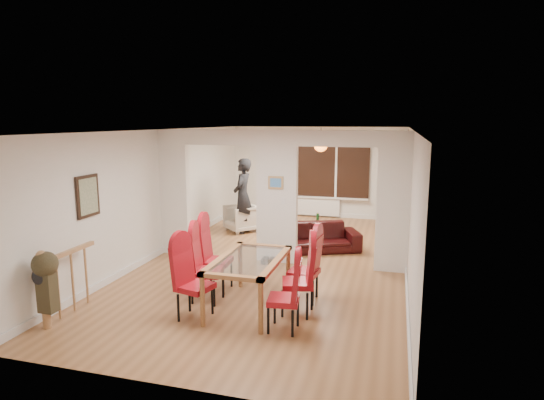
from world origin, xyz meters
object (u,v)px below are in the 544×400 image
at_px(dining_chair_rc, 304,267).
at_px(dining_chair_ra, 283,294).
at_px(sofa, 312,237).
at_px(person, 243,196).
at_px(coffee_table, 313,228).
at_px(bottle, 318,218).
at_px(dining_chair_lc, 216,256).
at_px(bowl, 320,223).
at_px(dining_chair_rb, 298,277).
at_px(dining_chair_lb, 207,267).
at_px(dining_table, 249,283).
at_px(armchair, 241,218).
at_px(television, 385,219).
at_px(dining_chair_la, 195,281).

bearing_deg(dining_chair_rc, dining_chair_ra, -86.91).
relative_size(sofa, person, 1.09).
xyz_separation_m(coffee_table, bottle, (0.12, -0.01, 0.26)).
height_order(dining_chair_lc, bowl, dining_chair_lc).
xyz_separation_m(dining_chair_lc, dining_chair_rb, (1.49, -0.58, -0.02)).
bearing_deg(bottle, person, -167.48).
distance_m(dining_chair_ra, sofa, 3.84).
distance_m(dining_chair_lb, person, 4.39).
distance_m(dining_chair_lb, dining_chair_rc, 1.50).
height_order(dining_chair_lc, sofa, dining_chair_lc).
distance_m(dining_table, dining_chair_rc, 0.89).
relative_size(armchair, person, 0.40).
bearing_deg(bottle, dining_chair_lb, -101.10).
height_order(television, coffee_table, television).
distance_m(sofa, armchair, 2.39).
height_order(dining_chair_lc, television, dining_chair_lc).
distance_m(dining_chair_lb, sofa, 3.34).
height_order(dining_chair_ra, sofa, dining_chair_ra).
bearing_deg(sofa, coffee_table, 76.73).
bearing_deg(bowl, dining_table, -93.20).
bearing_deg(television, dining_chair_rb, 155.37).
xyz_separation_m(dining_table, dining_chair_la, (-0.62, -0.55, 0.16)).
bearing_deg(sofa, bottle, 72.25).
height_order(dining_chair_lb, dining_chair_rb, dining_chair_lb).
bearing_deg(dining_chair_la, bowl, 94.46).
bearing_deg(dining_chair_la, dining_chair_lb, 111.43).
xyz_separation_m(dining_chair_lb, coffee_table, (0.80, 4.70, -0.43)).
relative_size(dining_chair_la, dining_chair_lb, 0.99).
distance_m(dining_table, person, 4.67).
bearing_deg(person, dining_chair_ra, 24.35).
relative_size(dining_chair_lb, bowl, 5.41).
relative_size(dining_chair_rb, coffee_table, 1.05).
xyz_separation_m(sofa, bowl, (-0.09, 1.52, -0.03)).
relative_size(dining_chair_lc, television, 1.30).
bearing_deg(bottle, dining_chair_rc, -83.10).
height_order(dining_chair_rc, bowl, dining_chair_rc).
distance_m(dining_chair_lb, bottle, 4.78).
distance_m(dining_table, dining_chair_ra, 0.91).
bearing_deg(person, dining_chair_rb, 27.83).
distance_m(dining_chair_rc, bottle, 4.30).
relative_size(dining_chair_lb, sofa, 0.55).
height_order(dining_chair_rb, armchair, dining_chair_rb).
height_order(dining_chair_la, dining_chair_lc, dining_chair_lc).
bearing_deg(television, coffee_table, 104.90).
distance_m(armchair, coffee_table, 1.81).
xyz_separation_m(armchair, television, (3.51, 1.23, -0.08)).
bearing_deg(armchair, coffee_table, 51.49).
distance_m(dining_chair_rc, person, 4.53).
distance_m(dining_chair_la, bowl, 5.38).
bearing_deg(dining_chair_la, television, 82.72).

